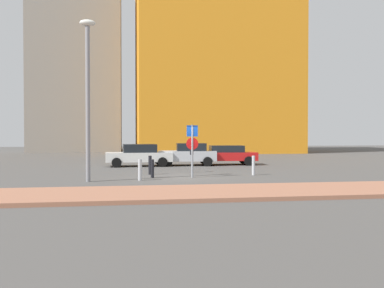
% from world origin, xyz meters
% --- Properties ---
extents(ground_plane, '(120.00, 120.00, 0.00)m').
position_xyz_m(ground_plane, '(0.00, 0.00, 0.00)').
color(ground_plane, '#4C4947').
extents(sidewalk_brick, '(40.00, 3.73, 0.14)m').
position_xyz_m(sidewalk_brick, '(0.00, -6.21, 0.07)').
color(sidewalk_brick, '#9E664C').
rests_on(sidewalk_brick, ground).
extents(parked_car_white, '(4.49, 2.20, 1.50)m').
position_xyz_m(parked_car_white, '(-1.86, 7.91, 0.78)').
color(parked_car_white, white).
rests_on(parked_car_white, ground).
extents(parked_car_silver, '(4.09, 2.23, 1.54)m').
position_xyz_m(parked_car_silver, '(1.51, 8.08, 0.80)').
color(parked_car_silver, '#B7BABF').
rests_on(parked_car_silver, ground).
extents(parked_car_red, '(4.41, 2.24, 1.38)m').
position_xyz_m(parked_car_red, '(4.28, 8.33, 0.74)').
color(parked_car_red, red).
rests_on(parked_car_red, ground).
extents(parking_sign_post, '(0.60, 0.10, 2.61)m').
position_xyz_m(parking_sign_post, '(0.49, -0.29, 1.64)').
color(parking_sign_post, gray).
rests_on(parking_sign_post, ground).
extents(parking_meter, '(0.18, 0.14, 1.28)m').
position_xyz_m(parking_meter, '(0.90, 2.48, 0.84)').
color(parking_meter, '#4C4C51').
rests_on(parking_meter, ground).
extents(street_lamp, '(0.70, 0.36, 7.26)m').
position_xyz_m(street_lamp, '(-4.43, -1.38, 4.26)').
color(street_lamp, gray).
rests_on(street_lamp, ground).
extents(traffic_bollard_near, '(0.16, 0.16, 0.91)m').
position_xyz_m(traffic_bollard_near, '(-1.45, -0.01, 0.45)').
color(traffic_bollard_near, black).
rests_on(traffic_bollard_near, ground).
extents(traffic_bollard_mid, '(0.17, 0.17, 1.02)m').
position_xyz_m(traffic_bollard_mid, '(3.87, 0.50, 0.51)').
color(traffic_bollard_mid, '#B7B7BC').
rests_on(traffic_bollard_mid, ground).
extents(traffic_bollard_far, '(0.18, 0.18, 1.01)m').
position_xyz_m(traffic_bollard_far, '(-1.47, 1.70, 0.50)').
color(traffic_bollard_far, black).
rests_on(traffic_bollard_far, ground).
extents(traffic_bollard_edge, '(0.18, 0.18, 0.99)m').
position_xyz_m(traffic_bollard_edge, '(-2.10, -1.20, 0.49)').
color(traffic_bollard_edge, '#B7B7BC').
rests_on(traffic_bollard_edge, ground).
extents(building_colorful_midrise, '(19.15, 15.47, 22.34)m').
position_xyz_m(building_colorful_midrise, '(8.26, 32.41, 11.17)').
color(building_colorful_midrise, orange).
rests_on(building_colorful_midrise, ground).
extents(building_under_construction, '(11.39, 10.38, 22.65)m').
position_xyz_m(building_under_construction, '(-8.99, 37.12, 11.33)').
color(building_under_construction, gray).
rests_on(building_under_construction, ground).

